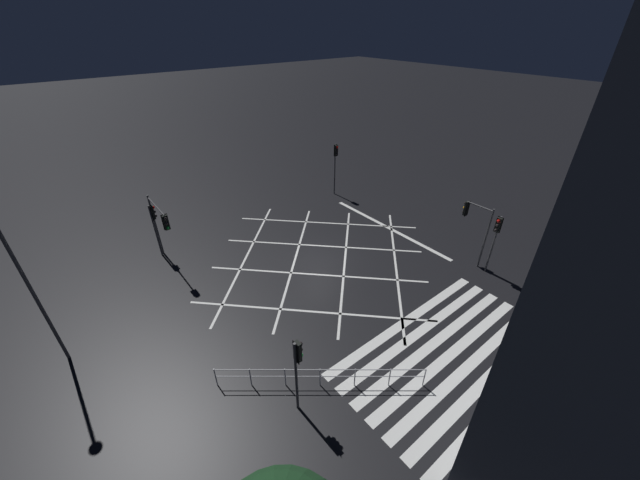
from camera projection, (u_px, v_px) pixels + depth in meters
ground_plane at (320, 259)px, 23.26m from camera, size 200.00×200.00×0.00m
road_markings at (412, 320)px, 18.63m from camera, size 16.48×21.96×0.01m
traffic_light_ne_cross at (336, 160)px, 30.17m from camera, size 0.36×0.39×4.47m
traffic_light_se_main at (496, 234)px, 20.72m from camera, size 0.39×0.36×3.83m
traffic_light_sw_main at (298, 362)px, 13.08m from camera, size 0.39×0.36×3.75m
traffic_light_nw_main at (154, 220)px, 22.37m from camera, size 0.39×0.36×3.65m
traffic_light_se_cross at (475, 220)px, 21.66m from camera, size 0.36×1.90×4.07m
traffic_light_nw_cross at (160, 221)px, 21.11m from camera, size 0.36×3.22×4.26m
street_lamp_east at (12, 255)px, 13.48m from camera, size 0.48×0.48×8.56m
pedestrian_railing at (320, 375)px, 14.97m from camera, size 6.94×5.57×1.05m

